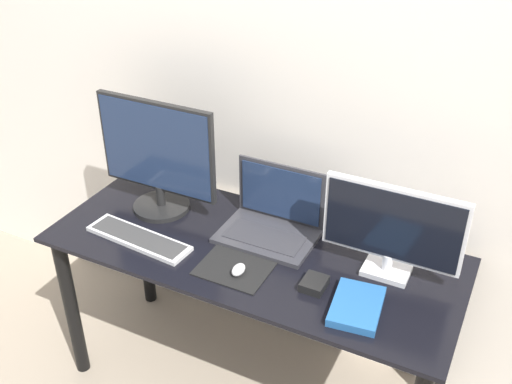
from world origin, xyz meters
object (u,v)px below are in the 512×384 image
at_px(laptop, 273,218).
at_px(keyboard, 139,238).
at_px(monitor_left, 157,157).
at_px(monitor_right, 392,229).
at_px(power_brick, 314,284).
at_px(book, 357,306).
at_px(mouse, 238,270).

xyz_separation_m(laptop, keyboard, (-0.43, -0.28, -0.05)).
relative_size(monitor_left, monitor_right, 1.06).
bearing_deg(laptop, power_brick, -41.41).
xyz_separation_m(monitor_left, power_brick, (0.76, -0.19, -0.22)).
relative_size(book, power_brick, 2.54).
bearing_deg(monitor_left, monitor_right, 0.01).
relative_size(monitor_left, keyboard, 1.16).
distance_m(monitor_right, laptop, 0.49).
distance_m(monitor_left, mouse, 0.59).
relative_size(monitor_left, mouse, 7.65).
relative_size(monitor_left, power_brick, 5.43).
height_order(monitor_left, monitor_right, monitor_left).
height_order(keyboard, book, book).
relative_size(laptop, power_brick, 3.86).
bearing_deg(monitor_left, book, -14.01).
bearing_deg(monitor_right, monitor_left, -179.99).
distance_m(monitor_left, laptop, 0.52).
xyz_separation_m(laptop, mouse, (0.01, -0.29, -0.04)).
bearing_deg(mouse, laptop, 91.15).
relative_size(keyboard, book, 1.84).
height_order(monitor_right, book, monitor_right).
height_order(monitor_left, book, monitor_left).
bearing_deg(mouse, keyboard, 178.41).
relative_size(monitor_right, book, 2.01).
xyz_separation_m(monitor_right, book, (-0.03, -0.23, -0.18)).
bearing_deg(mouse, book, 1.87).
bearing_deg(keyboard, monitor_right, 14.40).
xyz_separation_m(monitor_left, mouse, (0.49, -0.24, -0.22)).
height_order(laptop, mouse, laptop).
relative_size(laptop, book, 1.52).
bearing_deg(book, laptop, 147.35).
xyz_separation_m(monitor_left, monitor_right, (0.96, 0.00, -0.05)).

